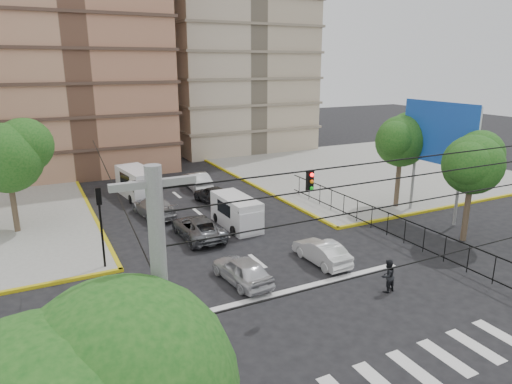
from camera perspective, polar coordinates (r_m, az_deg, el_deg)
ground at (r=22.04m, az=6.25°, el=-13.37°), size 160.00×160.00×0.00m
sidewalk_ne at (r=48.51m, az=13.31°, el=2.69°), size 26.00×26.00×0.15m
crosswalk_stripes at (r=18.15m, az=17.33°, el=-21.14°), size 12.00×2.40×0.01m
stop_line at (r=22.92m, az=4.59°, el=-12.09°), size 13.00×0.40×0.01m
park_fence at (r=30.39m, az=15.99°, el=-5.48°), size 0.10×22.50×1.66m
billboard at (r=33.76m, az=21.92°, el=6.64°), size 0.36×6.20×8.10m
tree_park_a at (r=30.39m, az=25.58°, el=3.43°), size 4.41×3.60×6.83m
tree_park_c at (r=35.64m, az=17.81°, el=6.36°), size 4.65×3.80×7.25m
tree_tudor at (r=32.51m, az=-28.58°, el=4.14°), size 5.39×4.40×7.43m
traffic_light_nw at (r=25.16m, az=-18.91°, el=-2.66°), size 0.28×0.22×4.40m
traffic_light_hanging at (r=18.25m, az=10.26°, el=0.28°), size 18.00×9.12×0.92m
van_right_lane at (r=30.64m, az=-2.29°, el=-2.67°), size 1.97×4.68×2.08m
van_left_lane at (r=38.64m, az=-14.45°, el=0.96°), size 2.74×5.50×2.37m
car_silver_front_left at (r=23.28m, az=-1.76°, el=-9.69°), size 2.05×4.20×1.38m
car_white_front_right at (r=25.72m, az=8.17°, el=-7.40°), size 1.50×3.98×1.30m
car_grey_mid_left at (r=29.19m, az=-7.28°, el=-4.40°), size 2.39×5.04×1.39m
car_silver_rear_left at (r=33.79m, az=-12.66°, el=-1.81°), size 2.54×5.13×1.43m
car_darkgrey_mid_right at (r=36.05m, az=-5.33°, el=-0.35°), size 2.27×4.47×1.46m
car_white_rear_right at (r=40.60m, az=-7.43°, el=1.44°), size 1.68×4.54×1.49m
pedestrian_crosswalk at (r=23.22m, az=16.13°, el=-10.04°), size 0.89×0.74×1.66m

